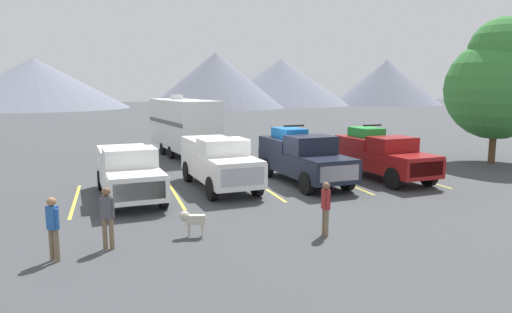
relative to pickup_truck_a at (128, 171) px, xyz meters
The scene contains 17 objects.
ground_plane 5.69m from the pickup_truck_a, ahead, with size 240.00×240.00×0.00m, color #3F4244.
pickup_truck_a is the anchor object (origin of this frame).
pickup_truck_b 3.82m from the pickup_truck_a, 10.05° to the left, with size 2.51×5.80×2.18m.
pickup_truck_c 7.64m from the pickup_truck_a, ahead, with size 2.57×5.95×2.55m.
pickup_truck_d 11.49m from the pickup_truck_a, ahead, with size 2.53×5.61×2.51m.
lot_stripe_a 2.27m from the pickup_truck_a, behind, with size 0.12×5.50×0.01m, color gold.
lot_stripe_b 2.09m from the pickup_truck_a, ahead, with size 0.12×5.50×0.01m, color gold.
lot_stripe_c 5.69m from the pickup_truck_a, ahead, with size 0.12×5.50×0.01m, color gold.
lot_stripe_d 9.46m from the pickup_truck_a, ahead, with size 0.12×5.50×0.01m, color gold.
lot_stripe_e 13.24m from the pickup_truck_a, ahead, with size 0.12×5.50×0.01m, color gold.
camper_trailer_a 11.15m from the pickup_truck_a, 70.34° to the left, with size 3.52×8.90×3.80m.
person_a 8.43m from the pickup_truck_a, 51.45° to the right, with size 0.22×0.35×1.60m.
person_b 6.64m from the pickup_truck_a, 107.90° to the right, with size 0.31×0.30×1.64m.
person_c 5.90m from the pickup_truck_a, 97.42° to the right, with size 0.37×0.24×1.70m.
dog 5.74m from the pickup_truck_a, 74.70° to the right, with size 0.83×0.40×0.78m.
tree_a 20.42m from the pickup_truck_a, ahead, with size 5.59×5.59×8.09m.
mountain_ridge 79.84m from the pickup_truck_a, 96.46° to the left, with size 146.62×47.79×12.91m.
Camera 1 is at (-6.14, -18.26, 4.31)m, focal length 32.00 mm.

